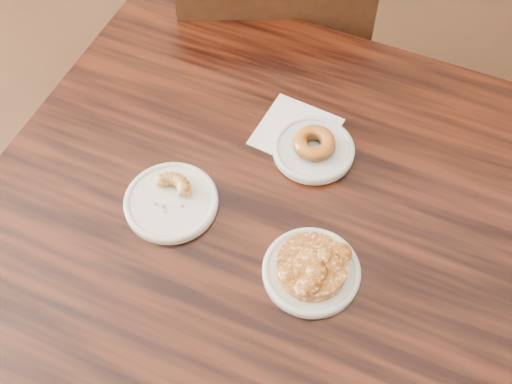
# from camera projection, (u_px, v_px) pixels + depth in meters

# --- Properties ---
(floor) EXTENTS (5.00, 5.00, 0.00)m
(floor) POSITION_uv_depth(u_px,v_px,m) (218.00, 283.00, 1.91)
(floor) COLOR black
(floor) RESTS_ON ground
(cafe_table) EXTENTS (1.25, 1.25, 0.75)m
(cafe_table) POSITION_uv_depth(u_px,v_px,m) (256.00, 294.00, 1.48)
(cafe_table) COLOR black
(cafe_table) RESTS_ON floor
(chair_far) EXTENTS (0.55, 0.55, 0.90)m
(chair_far) POSITION_uv_depth(u_px,v_px,m) (271.00, 48.00, 1.82)
(chair_far) COLOR black
(chair_far) RESTS_ON floor
(napkin) EXTENTS (0.19, 0.19, 0.00)m
(napkin) POSITION_uv_depth(u_px,v_px,m) (296.00, 132.00, 1.27)
(napkin) COLOR white
(napkin) RESTS_ON cafe_table
(plate_donut) EXTENTS (0.16, 0.16, 0.01)m
(plate_donut) POSITION_uv_depth(u_px,v_px,m) (313.00, 150.00, 1.23)
(plate_donut) COLOR silver
(plate_donut) RESTS_ON napkin
(plate_cruller) EXTENTS (0.17, 0.17, 0.01)m
(plate_cruller) POSITION_uv_depth(u_px,v_px,m) (171.00, 202.00, 1.17)
(plate_cruller) COLOR silver
(plate_cruller) RESTS_ON cafe_table
(plate_fritter) EXTENTS (0.17, 0.17, 0.01)m
(plate_fritter) POSITION_uv_depth(u_px,v_px,m) (311.00, 272.00, 1.09)
(plate_fritter) COLOR silver
(plate_fritter) RESTS_ON cafe_table
(glazed_donut) EXTENTS (0.08, 0.08, 0.03)m
(glazed_donut) POSITION_uv_depth(u_px,v_px,m) (314.00, 143.00, 1.22)
(glazed_donut) COLOR #915215
(glazed_donut) RESTS_ON plate_donut
(apple_fritter) EXTENTS (0.16, 0.16, 0.04)m
(apple_fritter) POSITION_uv_depth(u_px,v_px,m) (312.00, 265.00, 1.07)
(apple_fritter) COLOR #4D2208
(apple_fritter) RESTS_ON plate_fritter
(cruller_fragment) EXTENTS (0.09, 0.09, 0.02)m
(cruller_fragment) POSITION_uv_depth(u_px,v_px,m) (170.00, 197.00, 1.16)
(cruller_fragment) COLOR brown
(cruller_fragment) RESTS_ON plate_cruller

